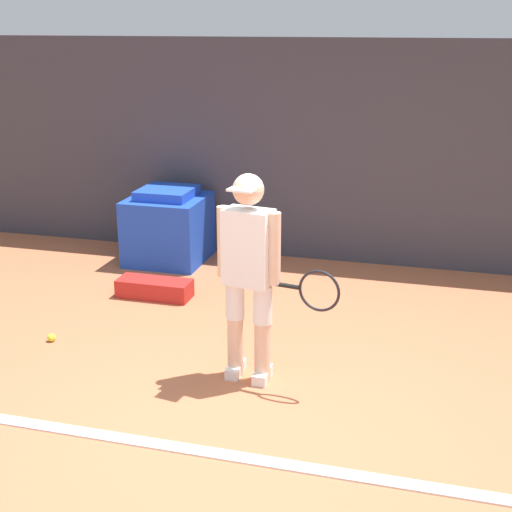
{
  "coord_description": "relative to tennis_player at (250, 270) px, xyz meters",
  "views": [
    {
      "loc": [
        1.22,
        -3.93,
        2.52
      ],
      "look_at": [
        -0.08,
        0.83,
        0.88
      ],
      "focal_mm": 50.0,
      "sensor_mm": 36.0,
      "label": 1
    }
  ],
  "objects": [
    {
      "name": "tennis_ball",
      "position": [
        -1.75,
        0.16,
        -0.81
      ],
      "size": [
        0.07,
        0.07,
        0.07
      ],
      "color": "#D1E533",
      "rests_on": "ground_plane"
    },
    {
      "name": "equipment_bag",
      "position": [
        -1.32,
        1.32,
        -0.76
      ],
      "size": [
        0.71,
        0.27,
        0.17
      ],
      "color": "#B2231E",
      "rests_on": "ground_plane"
    },
    {
      "name": "back_wall",
      "position": [
        0.07,
        2.9,
        0.33
      ],
      "size": [
        24.0,
        0.1,
        2.36
      ],
      "color": "#383842",
      "rests_on": "ground_plane"
    },
    {
      "name": "ground_plane",
      "position": [
        0.07,
        -0.63,
        -0.85
      ],
      "size": [
        24.0,
        24.0,
        0.0
      ],
      "primitive_type": "plane",
      "color": "#B76642"
    },
    {
      "name": "court_baseline",
      "position": [
        0.07,
        -1.01,
        -0.84
      ],
      "size": [
        21.6,
        0.1,
        0.01
      ],
      "color": "white",
      "rests_on": "ground_plane"
    },
    {
      "name": "tennis_player",
      "position": [
        0.0,
        0.0,
        0.0
      ],
      "size": [
        0.91,
        0.31,
        1.53
      ],
      "rotation": [
        0.0,
        0.0,
        -0.17
      ],
      "color": "beige",
      "rests_on": "ground_plane"
    },
    {
      "name": "covered_chair",
      "position": [
        -1.6,
        2.39,
        -0.46
      ],
      "size": [
        0.8,
        0.83,
        0.81
      ],
      "color": "blue",
      "rests_on": "ground_plane"
    }
  ]
}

